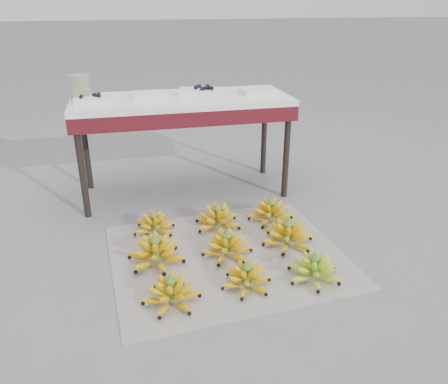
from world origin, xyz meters
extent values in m
plane|color=slate|center=(0.00, 0.00, 0.00)|extent=(60.00, 60.00, 0.00)
cube|color=white|center=(0.12, 0.04, 0.00)|extent=(1.32, 1.13, 0.01)
ellipsoid|color=#DEBF00|center=(-0.24, -0.30, 0.05)|extent=(0.32, 0.32, 0.08)
ellipsoid|color=#DEBF00|center=(-0.24, -0.30, 0.08)|extent=(0.22, 0.22, 0.06)
ellipsoid|color=#DEBF00|center=(-0.24, -0.30, 0.11)|extent=(0.15, 0.15, 0.05)
cylinder|color=#4E7222|center=(-0.24, -0.30, 0.08)|extent=(0.04, 0.04, 0.11)
cone|color=#4E7222|center=(-0.24, -0.30, 0.15)|extent=(0.05, 0.05, 0.04)
ellipsoid|color=#DEBF00|center=(0.13, -0.26, 0.04)|extent=(0.29, 0.29, 0.07)
ellipsoid|color=#DEBF00|center=(0.13, -0.26, 0.08)|extent=(0.20, 0.20, 0.06)
ellipsoid|color=#DEBF00|center=(0.13, -0.26, 0.11)|extent=(0.13, 0.13, 0.05)
cylinder|color=#4E7222|center=(0.13, -0.26, 0.08)|extent=(0.04, 0.04, 0.10)
cone|color=#4E7222|center=(0.13, -0.26, 0.14)|extent=(0.05, 0.05, 0.04)
ellipsoid|color=#78B020|center=(0.48, -0.28, 0.05)|extent=(0.31, 0.31, 0.08)
ellipsoid|color=#78B020|center=(0.48, -0.28, 0.08)|extent=(0.22, 0.22, 0.06)
ellipsoid|color=#78B020|center=(0.48, -0.28, 0.11)|extent=(0.14, 0.14, 0.05)
cylinder|color=#4E7222|center=(0.48, -0.28, 0.08)|extent=(0.04, 0.04, 0.11)
cone|color=#4E7222|center=(0.48, -0.28, 0.15)|extent=(0.05, 0.05, 0.04)
ellipsoid|color=#DEBF00|center=(-0.27, 0.06, 0.05)|extent=(0.38, 0.38, 0.09)
ellipsoid|color=#DEBF00|center=(-0.27, 0.06, 0.09)|extent=(0.27, 0.27, 0.07)
ellipsoid|color=#DEBF00|center=(-0.27, 0.06, 0.13)|extent=(0.17, 0.17, 0.06)
cylinder|color=#4E7222|center=(-0.27, 0.06, 0.09)|extent=(0.05, 0.05, 0.12)
cone|color=#4E7222|center=(-0.27, 0.06, 0.17)|extent=(0.06, 0.06, 0.05)
ellipsoid|color=#DEBF00|center=(0.11, 0.04, 0.05)|extent=(0.33, 0.33, 0.08)
ellipsoid|color=#DEBF00|center=(0.11, 0.04, 0.08)|extent=(0.23, 0.23, 0.06)
ellipsoid|color=#DEBF00|center=(0.11, 0.04, 0.12)|extent=(0.15, 0.15, 0.05)
cylinder|color=#4E7222|center=(0.11, 0.04, 0.08)|extent=(0.04, 0.04, 0.11)
cone|color=#4E7222|center=(0.11, 0.04, 0.15)|extent=(0.05, 0.05, 0.04)
ellipsoid|color=#DEBF00|center=(0.48, 0.07, 0.05)|extent=(0.34, 0.34, 0.09)
ellipsoid|color=#DEBF00|center=(0.48, 0.07, 0.09)|extent=(0.24, 0.24, 0.07)
ellipsoid|color=#DEBF00|center=(0.48, 0.07, 0.12)|extent=(0.15, 0.15, 0.05)
cylinder|color=#4E7222|center=(0.48, 0.07, 0.09)|extent=(0.05, 0.05, 0.12)
cone|color=#4E7222|center=(0.48, 0.07, 0.16)|extent=(0.06, 0.06, 0.04)
ellipsoid|color=#DEBF00|center=(-0.25, 0.40, 0.04)|extent=(0.30, 0.30, 0.07)
ellipsoid|color=#DEBF00|center=(-0.25, 0.40, 0.08)|extent=(0.21, 0.21, 0.06)
ellipsoid|color=#DEBF00|center=(-0.25, 0.40, 0.11)|extent=(0.14, 0.14, 0.05)
cylinder|color=#4E7222|center=(-0.25, 0.40, 0.08)|extent=(0.04, 0.04, 0.10)
cone|color=#4E7222|center=(-0.25, 0.40, 0.14)|extent=(0.05, 0.05, 0.04)
ellipsoid|color=#DEBF00|center=(0.13, 0.37, 0.05)|extent=(0.38, 0.38, 0.08)
ellipsoid|color=#DEBF00|center=(0.13, 0.37, 0.09)|extent=(0.27, 0.27, 0.06)
ellipsoid|color=#DEBF00|center=(0.13, 0.37, 0.12)|extent=(0.17, 0.17, 0.05)
cylinder|color=#4E7222|center=(0.13, 0.37, 0.09)|extent=(0.05, 0.05, 0.12)
cone|color=#4E7222|center=(0.13, 0.37, 0.16)|extent=(0.05, 0.05, 0.04)
ellipsoid|color=#DEBF00|center=(0.48, 0.37, 0.05)|extent=(0.33, 0.33, 0.08)
ellipsoid|color=#DEBF00|center=(0.48, 0.37, 0.08)|extent=(0.23, 0.23, 0.06)
ellipsoid|color=#DEBF00|center=(0.48, 0.37, 0.12)|extent=(0.15, 0.15, 0.05)
cylinder|color=#4E7222|center=(0.48, 0.37, 0.08)|extent=(0.05, 0.05, 0.11)
cone|color=#4E7222|center=(0.48, 0.37, 0.16)|extent=(0.05, 0.05, 0.04)
cylinder|color=black|center=(-0.66, 0.73, 0.33)|extent=(0.04, 0.04, 0.66)
cylinder|color=black|center=(0.71, 0.73, 0.33)|extent=(0.04, 0.04, 0.66)
cylinder|color=black|center=(-0.66, 1.21, 0.33)|extent=(0.04, 0.04, 0.66)
cylinder|color=black|center=(0.71, 1.21, 0.33)|extent=(0.04, 0.04, 0.66)
cube|color=#5B111A|center=(0.03, 0.97, 0.61)|extent=(1.46, 0.58, 0.10)
cube|color=white|center=(0.03, 0.97, 0.68)|extent=(1.46, 0.58, 0.04)
cube|color=silver|center=(-0.55, 0.94, 0.72)|extent=(0.23, 0.17, 0.04)
sphere|color=black|center=(-0.53, 0.95, 0.75)|extent=(0.02, 0.02, 0.02)
sphere|color=black|center=(-0.54, 0.95, 0.75)|extent=(0.02, 0.02, 0.02)
sphere|color=black|center=(-0.61, 0.96, 0.75)|extent=(0.02, 0.02, 0.02)
sphere|color=black|center=(-0.62, 0.91, 0.75)|extent=(0.02, 0.02, 0.02)
sphere|color=black|center=(-0.51, 0.90, 0.75)|extent=(0.02, 0.02, 0.02)
sphere|color=black|center=(-0.53, 0.92, 0.75)|extent=(0.02, 0.02, 0.02)
sphere|color=black|center=(-0.52, 0.93, 0.75)|extent=(0.02, 0.02, 0.02)
sphere|color=black|center=(-0.62, 0.89, 0.75)|extent=(0.02, 0.02, 0.02)
sphere|color=black|center=(-0.51, 0.97, 0.75)|extent=(0.02, 0.02, 0.02)
sphere|color=black|center=(-0.53, 0.96, 0.75)|extent=(0.02, 0.02, 0.02)
cube|color=silver|center=(-0.19, 1.01, 0.72)|extent=(0.22, 0.16, 0.04)
cube|color=silver|center=(0.15, 0.98, 0.72)|extent=(0.31, 0.25, 0.04)
sphere|color=black|center=(0.21, 0.97, 0.76)|extent=(0.03, 0.03, 0.03)
sphere|color=black|center=(0.16, 1.04, 0.76)|extent=(0.03, 0.03, 0.03)
sphere|color=black|center=(0.23, 0.93, 0.76)|extent=(0.03, 0.03, 0.03)
sphere|color=black|center=(0.14, 1.01, 0.76)|extent=(0.03, 0.03, 0.03)
sphere|color=black|center=(0.22, 0.95, 0.76)|extent=(0.03, 0.03, 0.03)
sphere|color=black|center=(0.16, 0.94, 0.76)|extent=(0.03, 0.03, 0.03)
sphere|color=black|center=(0.19, 0.96, 0.76)|extent=(0.03, 0.03, 0.03)
sphere|color=black|center=(0.17, 0.94, 0.76)|extent=(0.03, 0.03, 0.03)
sphere|color=black|center=(0.13, 0.98, 0.76)|extent=(0.03, 0.03, 0.03)
sphere|color=black|center=(0.22, 1.02, 0.76)|extent=(0.03, 0.03, 0.03)
cube|color=silver|center=(0.55, 0.94, 0.72)|extent=(0.25, 0.19, 0.04)
cylinder|color=#B8D1A6|center=(-0.63, 1.01, 0.78)|extent=(0.17, 0.17, 0.16)
camera|label=1|loc=(-0.39, -1.97, 1.31)|focal=35.00mm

